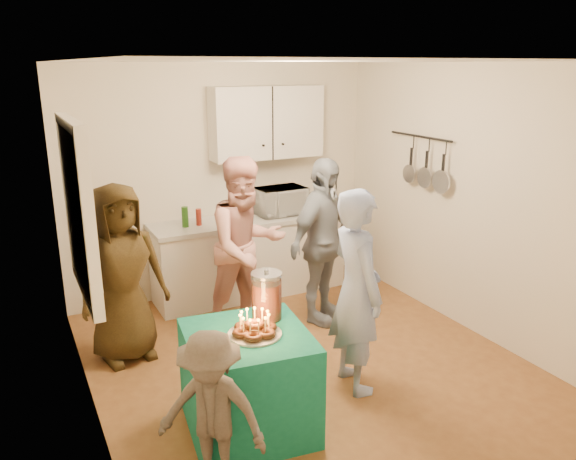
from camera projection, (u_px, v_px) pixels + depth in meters
name	position (u px, v px, depth m)	size (l,w,h in m)	color
floor	(306.00, 362.00, 5.05)	(4.00, 4.00, 0.00)	brown
ceiling	(309.00, 61.00, 4.32)	(4.00, 4.00, 0.00)	white
back_wall	(222.00, 181.00, 6.39)	(3.60, 3.60, 0.00)	silver
left_wall	(81.00, 255.00, 3.90)	(4.00, 4.00, 0.00)	silver
right_wall	(468.00, 201.00, 5.47)	(4.00, 4.00, 0.00)	silver
window_night	(76.00, 210.00, 4.10)	(0.04, 1.00, 1.20)	black
counter	(250.00, 258.00, 6.47)	(2.20, 0.58, 0.86)	white
countertop	(249.00, 220.00, 6.34)	(2.24, 0.62, 0.05)	beige
upper_cabinet	(267.00, 122.00, 6.30)	(1.30, 0.30, 0.80)	white
pot_rack	(417.00, 160.00, 5.95)	(0.12, 1.00, 0.60)	black
microwave	(280.00, 201.00, 6.46)	(0.56, 0.38, 0.31)	white
party_table	(248.00, 382.00, 4.04)	(0.85, 0.85, 0.76)	#117259
donut_cake	(255.00, 323.00, 3.89)	(0.38, 0.38, 0.18)	#381C0C
punch_jar	(267.00, 297.00, 4.13)	(0.22, 0.22, 0.34)	#AD2D0D
man_birthday	(356.00, 291.00, 4.47)	(0.61, 0.40, 1.68)	#A0B4EA
woman_back_left	(122.00, 274.00, 4.92)	(0.79, 0.52, 1.62)	brown
woman_back_center	(246.00, 247.00, 5.42)	(0.86, 0.67, 1.76)	#D87471
woman_back_right	(322.00, 242.00, 5.66)	(1.00, 0.42, 1.71)	#101F37
child_near_left	(211.00, 413.00, 3.41)	(0.70, 0.40, 1.08)	#4E453F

